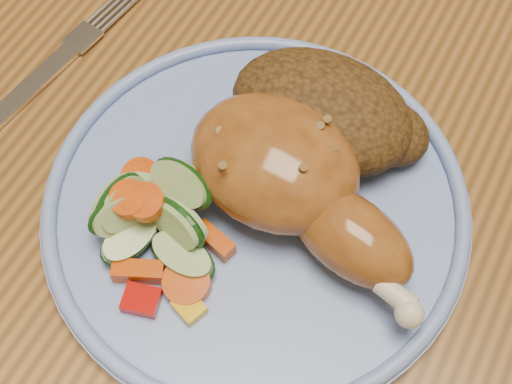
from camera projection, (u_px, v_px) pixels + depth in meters
dining_table at (379, 223)px, 0.56m from camera, size 0.90×1.40×0.75m
plate at (256, 208)px, 0.46m from camera, size 0.28×0.28×0.01m
plate_rim at (256, 200)px, 0.45m from camera, size 0.27×0.27×0.01m
chicken_leg at (293, 180)px, 0.43m from camera, size 0.18×0.11×0.06m
rice_pilaf at (325, 114)px, 0.47m from camera, size 0.13×0.09×0.05m
vegetable_pile at (153, 220)px, 0.43m from camera, size 0.10×0.10×0.05m
fork at (42, 76)px, 0.52m from camera, size 0.04×0.18×0.00m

